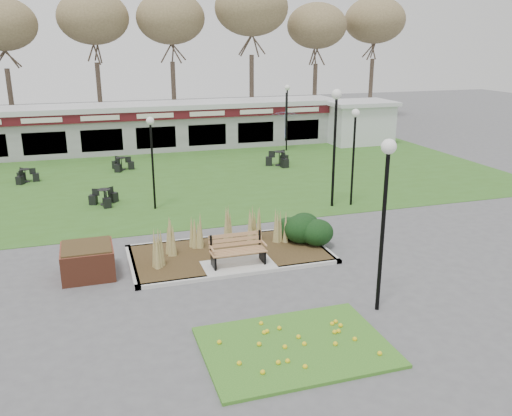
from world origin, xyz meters
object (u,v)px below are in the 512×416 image
object	(u,v)px
bistro_set_b	(122,166)
bistro_set_c	(105,199)
service_hut	(359,122)
bistro_set_d	(279,161)
brick_planter	(88,261)
lamp_post_far_right	(287,103)
food_pavilion	(153,126)
lamp_post_near_right	(335,122)
patio_umbrella	(285,125)
lamp_post_mid_right	(354,136)
park_bench	(237,249)
car_black	(13,129)
bistro_set_a	(26,178)
lamp_post_near_left	(386,188)
lamp_post_mid_left	(151,143)

from	to	relation	value
bistro_set_b	bistro_set_c	world-z (taller)	bistro_set_b
service_hut	bistro_set_d	bearing A→B (deg)	-146.51
brick_planter	lamp_post_far_right	bearing A→B (deg)	52.34
service_hut	food_pavilion	bearing A→B (deg)	171.73
food_pavilion	bistro_set_d	xyz separation A→B (m)	(6.04, -6.90, -1.19)
lamp_post_near_right	patio_umbrella	xyz separation A→B (m)	(2.46, 12.16, -1.98)
bistro_set_c	patio_umbrella	size ratio (longest dim) A/B	0.51
service_hut	lamp_post_near_right	size ratio (longest dim) A/B	0.91
lamp_post_mid_right	bistro_set_d	distance (m)	8.40
lamp_post_near_right	patio_umbrella	bearing A→B (deg)	78.56
park_bench	bistro_set_d	world-z (taller)	park_bench
park_bench	lamp_post_near_right	size ratio (longest dim) A/B	0.35
car_black	brick_planter	bearing A→B (deg)	-172.58
lamp_post_far_right	bistro_set_a	xyz separation A→B (m)	(-15.06, -3.59, -2.74)
lamp_post_mid_right	lamp_post_near_right	bearing A→B (deg)	174.65
lamp_post_near_left	bistro_set_a	xyz separation A→B (m)	(-9.84, 16.91, -3.04)
bistro_set_b	bistro_set_c	size ratio (longest dim) A/B	1.02
lamp_post_mid_left	lamp_post_mid_right	distance (m)	8.25
bistro_set_c	patio_umbrella	bearing A→B (deg)	38.02
service_hut	car_black	xyz separation A→B (m)	(-22.39, 8.53, -0.69)
lamp_post_near_right	lamp_post_mid_left	xyz separation A→B (m)	(-7.17, 1.88, -0.76)
park_bench	car_black	bearing A→B (deg)	108.69
lamp_post_mid_right	patio_umbrella	world-z (taller)	lamp_post_mid_right
service_hut	bistro_set_d	world-z (taller)	service_hut
bistro_set_a	lamp_post_near_right	bearing A→B (deg)	-33.03
park_bench	lamp_post_near_left	distance (m)	5.36
brick_planter	patio_umbrella	xyz separation A→B (m)	(12.40, 16.35, 1.09)
lamp_post_near_right	car_black	distance (m)	25.92
lamp_post_near_left	patio_umbrella	world-z (taller)	lamp_post_near_left
lamp_post_mid_left	brick_planter	bearing A→B (deg)	-114.54
bistro_set_a	patio_umbrella	xyz separation A→B (m)	(15.11, 3.93, 1.33)
park_bench	bistro_set_d	xyz separation A→B (m)	(6.04, 12.81, -0.31)
food_pavilion	car_black	bearing A→B (deg)	143.53
park_bench	bistro_set_a	distance (m)	14.97
bistro_set_a	food_pavilion	bearing A→B (deg)	42.65
bistro_set_a	bistro_set_c	world-z (taller)	bistro_set_c
lamp_post_near_left	lamp_post_near_right	bearing A→B (deg)	72.05
lamp_post_mid_right	bistro_set_c	size ratio (longest dim) A/B	3.23
lamp_post_near_left	bistro_set_a	world-z (taller)	lamp_post_near_left
lamp_post_near_right	lamp_post_mid_right	world-z (taller)	lamp_post_near_right
food_pavilion	lamp_post_mid_right	distance (m)	16.23
food_pavilion	bistro_set_a	size ratio (longest dim) A/B	20.07
lamp_post_near_left	bistro_set_b	distance (m)	19.07
bistro_set_b	food_pavilion	bearing A→B (deg)	65.74
bistro_set_d	bistro_set_c	bearing A→B (deg)	-153.61
brick_planter	lamp_post_mid_right	distance (m)	11.81
bistro_set_b	lamp_post_mid_left	bearing A→B (deg)	-84.12
lamp_post_far_right	bistro_set_d	world-z (taller)	lamp_post_far_right
lamp_post_near_right	bistro_set_d	size ratio (longest dim) A/B	3.32
lamp_post_near_left	service_hut	bearing A→B (deg)	63.38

